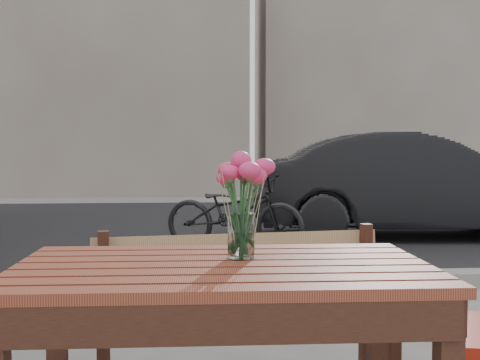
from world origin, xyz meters
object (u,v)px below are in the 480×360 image
object	(u,v)px
parked_car	(411,185)
bicycle	(234,212)
main_vase	(241,192)
main_table	(223,305)

from	to	relation	value
parked_car	bicycle	bearing A→B (deg)	113.18
parked_car	bicycle	world-z (taller)	parked_car
parked_car	main_vase	bearing A→B (deg)	158.65
main_vase	parked_car	bearing A→B (deg)	65.14
bicycle	main_table	bearing A→B (deg)	-160.54
parked_car	bicycle	xyz separation A→B (m)	(-2.37, -0.85, -0.24)
parked_car	main_table	bearing A→B (deg)	158.47
main_vase	parked_car	xyz separation A→B (m)	(2.65, 5.71, -0.34)
main_vase	bicycle	xyz separation A→B (m)	(0.28, 4.87, -0.58)
main_table	bicycle	world-z (taller)	bicycle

